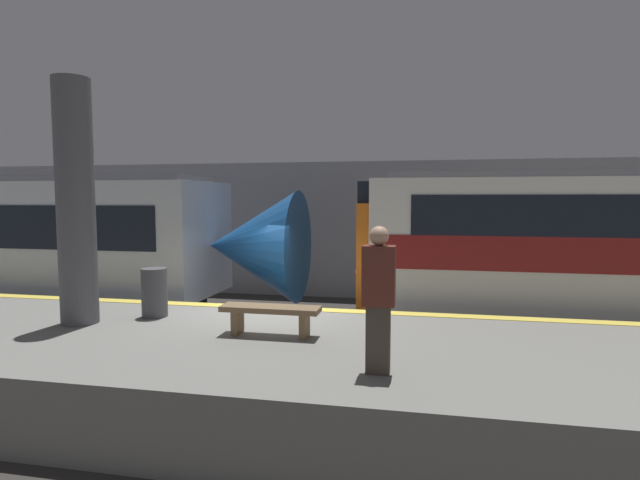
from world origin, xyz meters
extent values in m
plane|color=#33302D|center=(0.00, 0.00, 0.00)|extent=(120.00, 120.00, 0.00)
cube|color=slate|center=(0.00, -2.16, 0.50)|extent=(40.00, 4.32, 1.00)
cube|color=#EAD14C|center=(0.00, -0.15, 1.01)|extent=(40.00, 0.30, 0.01)
cube|color=#939399|center=(0.00, 6.13, 2.10)|extent=(50.00, 0.15, 4.19)
cylinder|color=#56565B|center=(-2.74, -1.88, 2.99)|extent=(0.59, 0.59, 3.98)
cone|color=#195199|center=(-1.08, 2.11, 1.95)|extent=(2.20, 2.62, 2.62)
sphere|color=#F2EFCC|center=(-0.13, 2.11, 1.53)|extent=(0.20, 0.20, 0.20)
cube|color=orange|center=(1.65, 2.11, 1.86)|extent=(0.25, 2.75, 2.21)
cube|color=black|center=(1.65, 2.11, 2.97)|extent=(0.25, 2.47, 0.88)
sphere|color=#EA4C42|center=(1.50, 1.48, 1.48)|extent=(0.18, 0.18, 0.18)
sphere|color=#EA4C42|center=(1.50, 2.75, 1.48)|extent=(0.18, 0.18, 0.18)
cube|color=#473D33|center=(2.31, -3.29, 1.41)|extent=(0.28, 0.20, 0.81)
cube|color=brown|center=(2.31, -3.29, 2.16)|extent=(0.38, 0.24, 0.70)
sphere|color=tan|center=(2.31, -3.29, 2.63)|extent=(0.23, 0.23, 0.23)
cube|color=brown|center=(0.06, -1.99, 1.21)|extent=(0.10, 0.32, 0.41)
cube|color=brown|center=(1.11, -1.99, 1.21)|extent=(0.10, 0.32, 0.41)
cube|color=brown|center=(0.59, -1.99, 1.41)|extent=(1.50, 0.40, 0.08)
cylinder|color=#4C4C51|center=(-1.76, -1.21, 1.43)|extent=(0.44, 0.44, 0.85)
camera|label=1|loc=(2.78, -9.06, 3.05)|focal=28.00mm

